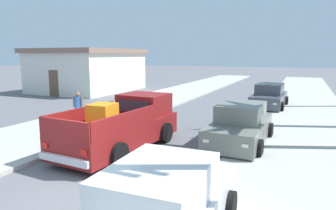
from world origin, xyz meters
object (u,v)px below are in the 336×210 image
object	(u,v)px
roadside_house	(89,70)
car_left_mid	(269,97)
pickup_truck	(123,126)
car_right_near	(240,126)
pedestrian	(78,106)

from	to	relation	value
roadside_house	car_left_mid	bearing A→B (deg)	-10.22
pickup_truck	car_left_mid	distance (m)	11.47
pickup_truck	car_left_mid	world-z (taller)	pickup_truck
car_right_near	roadside_house	bearing A→B (deg)	144.34
roadside_house	pedestrian	bearing A→B (deg)	-53.56
car_right_near	pedestrian	xyz separation A→B (m)	(-7.60, 0.02, 0.20)
car_left_mid	roadside_house	bearing A→B (deg)	169.78
pickup_truck	roadside_house	xyz separation A→B (m)	(-12.41, 13.73, 1.15)
pickup_truck	pedestrian	distance (m)	4.45
car_left_mid	pedestrian	world-z (taller)	pedestrian
car_left_mid	roadside_house	world-z (taller)	roadside_house
pickup_truck	car_right_near	size ratio (longest dim) A/B	1.24
roadside_house	pedestrian	size ratio (longest dim) A/B	5.82
car_right_near	pedestrian	distance (m)	7.60
pickup_truck	car_right_near	xyz separation A→B (m)	(3.72, 2.16, -0.08)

